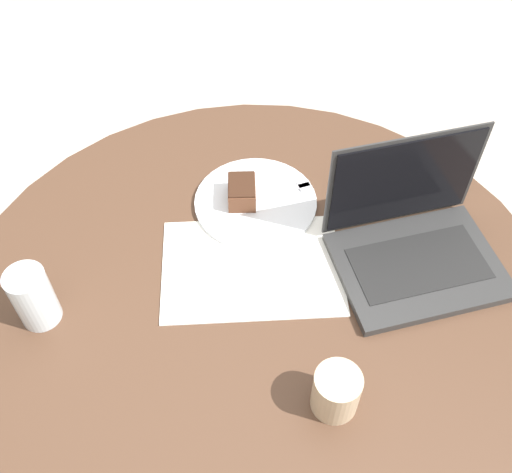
{
  "coord_description": "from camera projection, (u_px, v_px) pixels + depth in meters",
  "views": [
    {
      "loc": [
        -0.28,
        -0.57,
        1.73
      ],
      "look_at": [
        0.05,
        0.11,
        0.8
      ],
      "focal_mm": 42.0,
      "sensor_mm": 36.0,
      "label": 1
    }
  ],
  "objects": [
    {
      "name": "water_glass",
      "position": [
        33.0,
        297.0,
        1.08
      ],
      "size": [
        0.07,
        0.07,
        0.13
      ],
      "color": "silver",
      "rests_on": "dining_table"
    },
    {
      "name": "fork",
      "position": [
        282.0,
        191.0,
        1.31
      ],
      "size": [
        0.17,
        0.04,
        0.0
      ],
      "rotation": [
        0.0,
        0.0,
        6.18
      ],
      "color": "silver",
      "rests_on": "plate"
    },
    {
      "name": "plate",
      "position": [
        256.0,
        202.0,
        1.3
      ],
      "size": [
        0.27,
        0.27,
        0.01
      ],
      "color": "silver",
      "rests_on": "dining_table"
    },
    {
      "name": "cake_slice",
      "position": [
        242.0,
        192.0,
        1.28
      ],
      "size": [
        0.09,
        0.1,
        0.05
      ],
      "rotation": [
        0.0,
        0.0,
        4.29
      ],
      "color": "brown",
      "rests_on": "plate"
    },
    {
      "name": "coffee_glass",
      "position": [
        336.0,
        392.0,
        0.98
      ],
      "size": [
        0.08,
        0.08,
        0.09
      ],
      "color": "#C6AD89",
      "rests_on": "dining_table"
    },
    {
      "name": "dining_table",
      "position": [
        256.0,
        330.0,
        1.23
      ],
      "size": [
        1.19,
        1.19,
        0.76
      ],
      "color": "#4C3323",
      "rests_on": "ground_plane"
    },
    {
      "name": "laptop",
      "position": [
        414.0,
        243.0,
        1.18
      ],
      "size": [
        0.36,
        0.3,
        0.24
      ],
      "rotation": [
        0.0,
        0.0,
        9.23
      ],
      "color": "#2D2D2D",
      "rests_on": "dining_table"
    },
    {
      "name": "ground_plane",
      "position": [
        256.0,
        445.0,
        1.74
      ],
      "size": [
        12.0,
        12.0,
        0.0
      ],
      "primitive_type": "plane",
      "color": "#B7AD9E"
    },
    {
      "name": "paper_document",
      "position": [
        252.0,
        267.0,
        1.2
      ],
      "size": [
        0.43,
        0.37,
        0.0
      ],
      "rotation": [
        0.0,
        0.0,
        -0.39
      ],
      "color": "white",
      "rests_on": "dining_table"
    }
  ]
}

